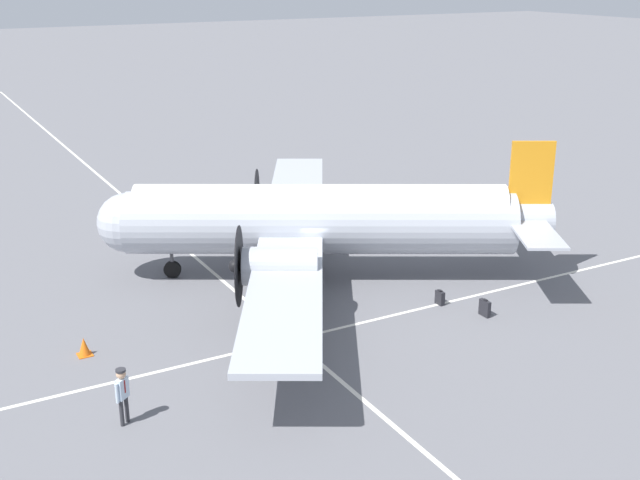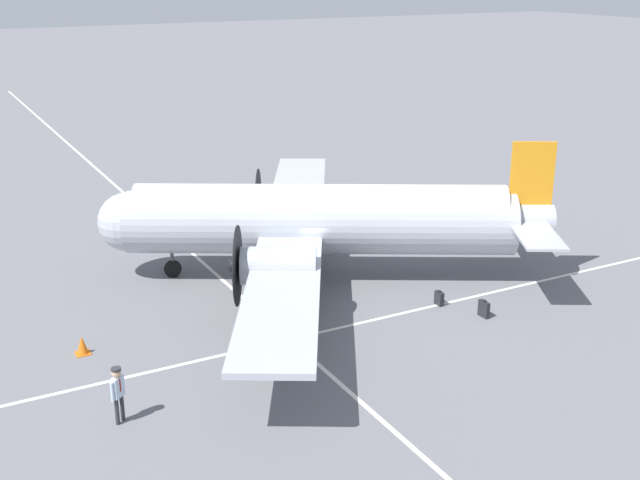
# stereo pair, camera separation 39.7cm
# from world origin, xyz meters

# --- Properties ---
(ground_plane) EXTENTS (300.00, 300.00, 0.00)m
(ground_plane) POSITION_xyz_m (0.00, 0.00, 0.00)
(ground_plane) COLOR slate
(apron_line_eastwest) EXTENTS (120.00, 0.16, 0.01)m
(apron_line_eastwest) POSITION_xyz_m (0.00, -3.59, 0.00)
(apron_line_eastwest) COLOR silver
(apron_line_eastwest) RESTS_ON ground_plane
(apron_line_northsouth) EXTENTS (0.16, 120.00, 0.01)m
(apron_line_northsouth) POSITION_xyz_m (4.54, 0.00, 0.00)
(apron_line_northsouth) COLOR silver
(apron_line_northsouth) RESTS_ON ground_plane
(airliner_main) EXTENTS (22.30, 17.48, 5.64)m
(airliner_main) POSITION_xyz_m (-0.20, -0.35, 2.48)
(airliner_main) COLOR #ADB2BC
(airliner_main) RESTS_ON ground_plane
(crew_foreground) EXTENTS (0.39, 0.47, 1.68)m
(crew_foreground) POSITION_xyz_m (6.99, -10.04, 1.06)
(crew_foreground) COLOR #2D2D33
(crew_foreground) RESTS_ON ground_plane
(suitcase_near_door) EXTENTS (0.40, 0.18, 0.57)m
(suitcase_near_door) POSITION_xyz_m (4.54, 2.61, 0.26)
(suitcase_near_door) COLOR #232328
(suitcase_near_door) RESTS_ON ground_plane
(suitcase_upright_spare) EXTENTS (0.50, 0.15, 0.64)m
(suitcase_upright_spare) POSITION_xyz_m (6.17, 3.39, 0.30)
(suitcase_upright_spare) COLOR #232328
(suitcase_upright_spare) RESTS_ON ground_plane
(traffic_cone) EXTENTS (0.47, 0.47, 0.62)m
(traffic_cone) POSITION_xyz_m (2.29, -10.02, 0.29)
(traffic_cone) COLOR orange
(traffic_cone) RESTS_ON ground_plane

